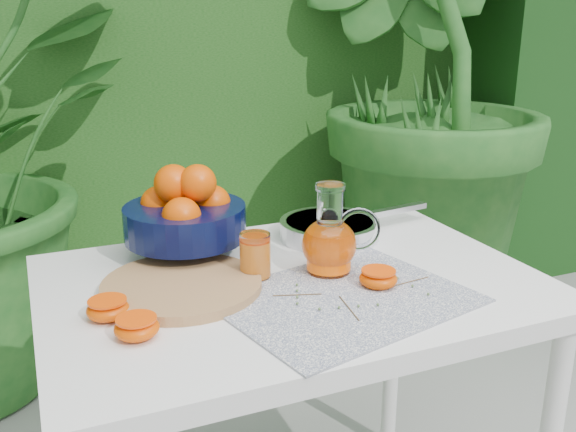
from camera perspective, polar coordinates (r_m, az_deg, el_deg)
name	(u,v)px	position (r m, az deg, el deg)	size (l,w,h in m)	color
hedge_backdrop	(120,29)	(3.18, -14.70, 15.75)	(8.00, 1.65, 2.50)	#174B15
potted_plant_right	(415,78)	(2.74, 11.20, 11.94)	(2.03, 2.03, 2.03)	#1F5A1F
white_table	(292,315)	(1.36, 0.33, -8.77)	(1.00, 0.70, 0.75)	white
placemat	(343,298)	(1.24, 4.95, -7.32)	(0.46, 0.36, 0.00)	#0C1943
cutting_board	(182,286)	(1.28, -9.41, -6.13)	(0.31, 0.31, 0.02)	#AD7D4E
fruit_bowl	(185,214)	(1.43, -9.13, 0.16)	(0.34, 0.34, 0.21)	black
juice_pitcher	(330,242)	(1.33, 3.78, -2.31)	(0.17, 0.15, 0.19)	white
juice_tumbler	(255,256)	(1.31, -2.94, -3.61)	(0.08, 0.08, 0.09)	white
saute_pan	(331,228)	(1.56, 3.81, -1.06)	(0.43, 0.27, 0.05)	silver
orange_halves	(215,303)	(1.18, -6.47, -7.73)	(0.60, 0.18, 0.04)	#D63A02
thyme_sprigs	(353,294)	(1.25, 5.84, -6.90)	(0.33, 0.18, 0.01)	brown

